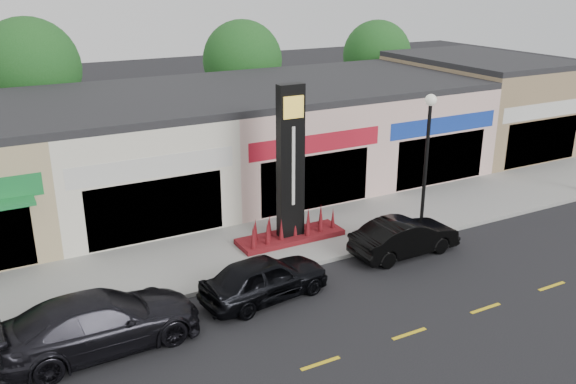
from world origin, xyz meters
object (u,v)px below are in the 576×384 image
(pylon_sign, at_px, (291,187))
(lamp_east_near, at_px, (427,150))
(car_black_sedan, at_px, (265,278))
(car_black_conv, at_px, (405,237))
(car_dark_sedan, at_px, (100,322))

(pylon_sign, bearing_deg, lamp_east_near, -18.75)
(car_black_sedan, relative_size, car_black_conv, 1.01)
(car_dark_sedan, bearing_deg, car_black_conv, -88.61)
(car_black_conv, bearing_deg, car_black_sedan, 93.51)
(car_black_sedan, bearing_deg, car_dark_sedan, 85.65)
(car_dark_sedan, relative_size, car_black_sedan, 1.30)
(lamp_east_near, bearing_deg, car_dark_sedan, -171.37)
(pylon_sign, distance_m, car_black_sedan, 4.61)
(car_black_conv, bearing_deg, lamp_east_near, -57.65)
(pylon_sign, height_order, car_dark_sedan, pylon_sign)
(pylon_sign, distance_m, car_black_conv, 4.60)
(car_black_conv, bearing_deg, car_dark_sedan, 92.89)
(pylon_sign, relative_size, car_black_conv, 1.43)
(pylon_sign, xyz_separation_m, car_dark_sedan, (-7.94, -3.66, -1.47))
(lamp_east_near, height_order, pylon_sign, pylon_sign)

